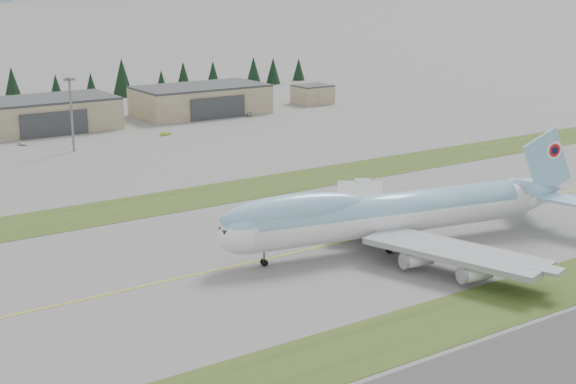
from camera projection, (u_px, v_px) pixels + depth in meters
ground at (355, 239)px, 156.97m from camera, size 7000.00×7000.00×0.00m
grass_strip_near at (505, 302)px, 126.44m from camera, size 400.00×14.00×0.08m
grass_strip_far at (239, 190)px, 193.12m from camera, size 400.00×18.00×0.08m
taxiway_line_main at (355, 239)px, 156.97m from camera, size 400.00×0.40×0.02m
boeing_747_freighter at (390, 213)px, 150.65m from camera, size 78.11×66.01×20.48m
hangar_center at (42, 114)px, 267.96m from camera, size 48.00×26.60×10.80m
hangar_right at (201, 100)px, 300.15m from camera, size 48.00×26.60×10.80m
control_shed at (313, 94)px, 325.85m from camera, size 14.00×12.00×7.60m
service_vehicle_a at (22, 145)px, 245.05m from camera, size 2.77×3.32×1.07m
service_vehicle_b at (166, 135)px, 260.66m from camera, size 3.88×2.06×1.22m
service_vehicle_c at (250, 116)px, 297.31m from camera, size 3.42×4.52×1.22m
conifer_belt at (40, 86)px, 327.66m from camera, size 275.14×14.22×16.63m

